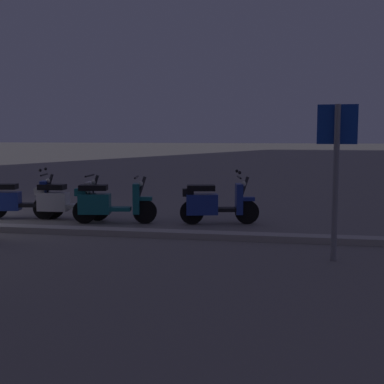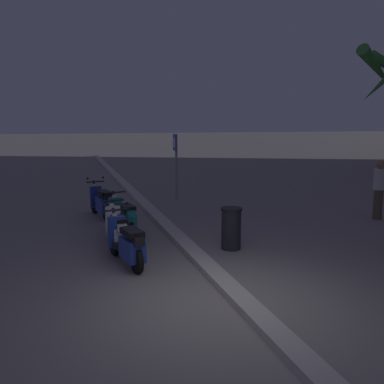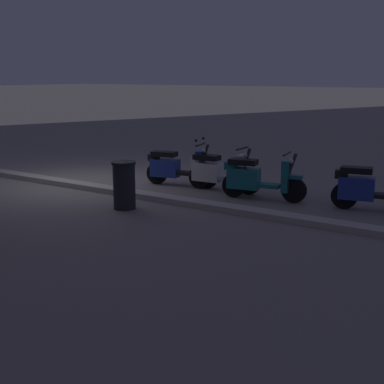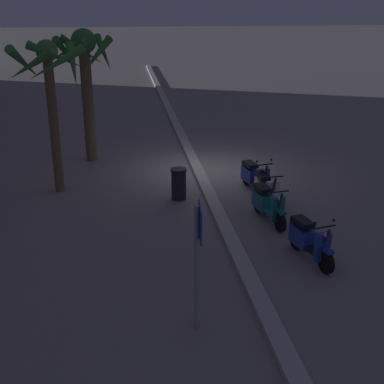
{
  "view_description": "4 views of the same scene",
  "coord_description": "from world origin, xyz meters",
  "px_view_note": "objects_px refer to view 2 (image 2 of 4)",
  "views": [
    {
      "loc": [
        -8.27,
        9.84,
        1.96
      ],
      "look_at": [
        -6.47,
        0.01,
        0.84
      ],
      "focal_mm": 48.68,
      "sensor_mm": 36.0,
      "label": 1
    },
    {
      "loc": [
        6.11,
        -2.29,
        2.85
      ],
      "look_at": [
        -4.98,
        1.06,
        0.94
      ],
      "focal_mm": 40.12,
      "sensor_mm": 36.0,
      "label": 2
    },
    {
      "loc": [
        -9.42,
        9.12,
        2.62
      ],
      "look_at": [
        -4.89,
        2.28,
        0.8
      ],
      "focal_mm": 49.83,
      "sensor_mm": 36.0,
      "label": 3
    },
    {
      "loc": [
        -16.74,
        2.83,
        5.61
      ],
      "look_at": [
        -5.42,
        1.26,
        1.28
      ],
      "focal_mm": 47.64,
      "sensor_mm": 36.0,
      "label": 4
    }
  ],
  "objects_px": {
    "scooter_teal_mid_centre": "(123,218)",
    "litter_bin": "(231,228)",
    "scooter_blue_tail_end": "(127,244)",
    "crossing_sign": "(176,159)",
    "scooter_blue_last_in_row": "(101,203)",
    "scooter_white_second_in_line": "(117,230)",
    "pedestrian_strolling_near_curb": "(379,188)"
  },
  "relations": [
    {
      "from": "scooter_white_second_in_line",
      "to": "scooter_blue_tail_end",
      "type": "bearing_deg",
      "value": 2.66
    },
    {
      "from": "scooter_teal_mid_centre",
      "to": "litter_bin",
      "type": "relative_size",
      "value": 1.93
    },
    {
      "from": "scooter_blue_last_in_row",
      "to": "litter_bin",
      "type": "xyz_separation_m",
      "value": [
        4.11,
        2.51,
        0.03
      ]
    },
    {
      "from": "scooter_blue_last_in_row",
      "to": "crossing_sign",
      "type": "distance_m",
      "value": 3.84
    },
    {
      "from": "scooter_blue_last_in_row",
      "to": "pedestrian_strolling_near_curb",
      "type": "height_order",
      "value": "pedestrian_strolling_near_curb"
    },
    {
      "from": "scooter_teal_mid_centre",
      "to": "scooter_blue_tail_end",
      "type": "height_order",
      "value": "scooter_blue_tail_end"
    },
    {
      "from": "pedestrian_strolling_near_curb",
      "to": "scooter_white_second_in_line",
      "type": "bearing_deg",
      "value": -83.56
    },
    {
      "from": "scooter_blue_tail_end",
      "to": "litter_bin",
      "type": "height_order",
      "value": "scooter_blue_tail_end"
    },
    {
      "from": "scooter_blue_last_in_row",
      "to": "litter_bin",
      "type": "relative_size",
      "value": 1.8
    },
    {
      "from": "scooter_blue_tail_end",
      "to": "litter_bin",
      "type": "bearing_deg",
      "value": 100.35
    },
    {
      "from": "scooter_white_second_in_line",
      "to": "pedestrian_strolling_near_curb",
      "type": "xyz_separation_m",
      "value": [
        -0.87,
        7.75,
        0.48
      ]
    },
    {
      "from": "pedestrian_strolling_near_curb",
      "to": "crossing_sign",
      "type": "bearing_deg",
      "value": -134.63
    },
    {
      "from": "scooter_blue_tail_end",
      "to": "pedestrian_strolling_near_curb",
      "type": "bearing_deg",
      "value": 104.63
    },
    {
      "from": "scooter_blue_last_in_row",
      "to": "crossing_sign",
      "type": "height_order",
      "value": "crossing_sign"
    },
    {
      "from": "scooter_blue_last_in_row",
      "to": "scooter_white_second_in_line",
      "type": "distance_m",
      "value": 3.41
    },
    {
      "from": "scooter_blue_tail_end",
      "to": "crossing_sign",
      "type": "bearing_deg",
      "value": 157.71
    },
    {
      "from": "crossing_sign",
      "to": "scooter_white_second_in_line",
      "type": "bearing_deg",
      "value": -26.6
    },
    {
      "from": "scooter_teal_mid_centre",
      "to": "scooter_white_second_in_line",
      "type": "relative_size",
      "value": 1.02
    },
    {
      "from": "scooter_teal_mid_centre",
      "to": "litter_bin",
      "type": "distance_m",
      "value": 2.84
    },
    {
      "from": "scooter_blue_tail_end",
      "to": "crossing_sign",
      "type": "xyz_separation_m",
      "value": [
        -6.84,
        2.8,
        1.06
      ]
    },
    {
      "from": "scooter_blue_tail_end",
      "to": "crossing_sign",
      "type": "relative_size",
      "value": 0.75
    },
    {
      "from": "scooter_white_second_in_line",
      "to": "litter_bin",
      "type": "bearing_deg",
      "value": 74.26
    },
    {
      "from": "scooter_teal_mid_centre",
      "to": "pedestrian_strolling_near_curb",
      "type": "relative_size",
      "value": 1.06
    },
    {
      "from": "scooter_white_second_in_line",
      "to": "crossing_sign",
      "type": "relative_size",
      "value": 0.75
    },
    {
      "from": "scooter_blue_last_in_row",
      "to": "litter_bin",
      "type": "height_order",
      "value": "scooter_blue_last_in_row"
    },
    {
      "from": "scooter_blue_last_in_row",
      "to": "scooter_white_second_in_line",
      "type": "relative_size",
      "value": 0.95
    },
    {
      "from": "scooter_blue_tail_end",
      "to": "litter_bin",
      "type": "xyz_separation_m",
      "value": [
        -0.44,
        2.41,
        0.04
      ]
    },
    {
      "from": "crossing_sign",
      "to": "pedestrian_strolling_near_curb",
      "type": "xyz_separation_m",
      "value": [
        4.83,
        4.89,
        -0.59
      ]
    },
    {
      "from": "pedestrian_strolling_near_curb",
      "to": "litter_bin",
      "type": "bearing_deg",
      "value": -73.46
    },
    {
      "from": "crossing_sign",
      "to": "litter_bin",
      "type": "height_order",
      "value": "crossing_sign"
    },
    {
      "from": "scooter_white_second_in_line",
      "to": "litter_bin",
      "type": "relative_size",
      "value": 1.89
    },
    {
      "from": "litter_bin",
      "to": "scooter_teal_mid_centre",
      "type": "bearing_deg",
      "value": -129.8
    }
  ]
}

